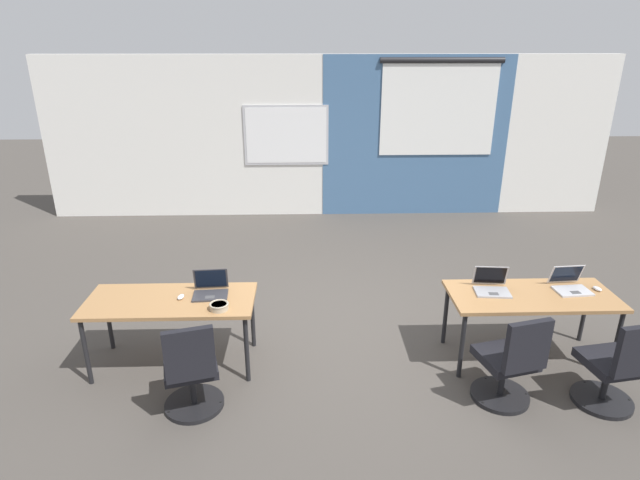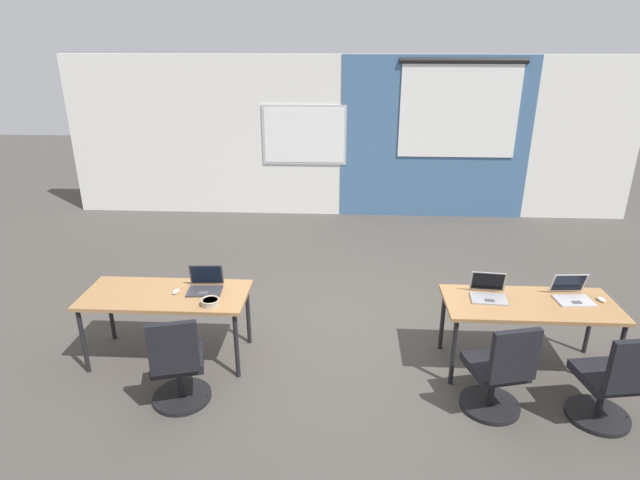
{
  "view_description": "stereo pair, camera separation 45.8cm",
  "coord_description": "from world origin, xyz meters",
  "views": [
    {
      "loc": [
        -0.45,
        -5.04,
        3.04
      ],
      "look_at": [
        -0.29,
        0.41,
        0.92
      ],
      "focal_mm": 29.13,
      "sensor_mm": 36.0,
      "label": 1
    },
    {
      "loc": [
        0.0,
        -5.04,
        3.04
      ],
      "look_at": [
        -0.29,
        0.41,
        0.92
      ],
      "focal_mm": 29.13,
      "sensor_mm": 36.0,
      "label": 2
    }
  ],
  "objects": [
    {
      "name": "ground_plane",
      "position": [
        0.0,
        0.0,
        0.0
      ],
      "size": [
        24.0,
        24.0,
        0.0
      ],
      "color": "#47423D"
    },
    {
      "name": "chair_near_right_inner",
      "position": [
        1.31,
        -1.29,
        0.38
      ],
      "size": [
        0.53,
        0.59,
        0.92
      ],
      "rotation": [
        0.0,
        0.0,
        3.39
      ],
      "color": "black",
      "rests_on": "ground"
    },
    {
      "name": "desk_near_right",
      "position": [
        1.75,
        -0.6,
        0.66
      ],
      "size": [
        1.6,
        0.7,
        0.72
      ],
      "color": "#A37547",
      "rests_on": "ground"
    },
    {
      "name": "desk_near_left",
      "position": [
        -1.75,
        -0.6,
        0.66
      ],
      "size": [
        1.6,
        0.7,
        0.72
      ],
      "color": "#A37547",
      "rests_on": "ground"
    },
    {
      "name": "chair_near_right_end",
      "position": [
        2.2,
        -1.38,
        0.38
      ],
      "size": [
        0.52,
        0.57,
        0.92
      ],
      "rotation": [
        0.0,
        0.0,
        3.3
      ],
      "color": "black",
      "rests_on": "ground"
    },
    {
      "name": "mouse_near_left_inner",
      "position": [
        -1.65,
        -0.58,
        0.74
      ],
      "size": [
        0.07,
        0.11,
        0.03
      ],
      "color": "silver",
      "rests_on": "desk_near_left"
    },
    {
      "name": "laptop_near_right_inner",
      "position": [
        1.37,
        -0.51,
        0.77
      ],
      "size": [
        0.36,
        0.32,
        0.23
      ],
      "rotation": [
        0.0,
        0.0,
        -0.1
      ],
      "color": "#9E9EA3",
      "rests_on": "desk_near_right"
    },
    {
      "name": "chair_near_left_inner",
      "position": [
        -1.43,
        -1.32,
        0.38
      ],
      "size": [
        0.54,
        0.59,
        0.92
      ],
      "rotation": [
        0.0,
        0.0,
        3.4
      ],
      "color": "black",
      "rests_on": "ground"
    },
    {
      "name": "laptop_near_right_end",
      "position": [
        2.16,
        -0.51,
        0.77
      ],
      "size": [
        0.35,
        0.33,
        0.23
      ],
      "rotation": [
        0.0,
        0.0,
        0.08
      ],
      "color": "#B7B7BC",
      "rests_on": "desk_near_right"
    },
    {
      "name": "mouse_near_right_end",
      "position": [
        2.42,
        -0.53,
        0.74
      ],
      "size": [
        0.09,
        0.11,
        0.03
      ],
      "color": "silver",
      "rests_on": "desk_near_right"
    },
    {
      "name": "snack_bowl",
      "position": [
        -1.25,
        -0.81,
        0.76
      ],
      "size": [
        0.18,
        0.18,
        0.06
      ],
      "color": "tan",
      "rests_on": "desk_near_left"
    },
    {
      "name": "back_wall_assembly",
      "position": [
        0.05,
        4.2,
        1.41
      ],
      "size": [
        10.0,
        0.27,
        2.8
      ],
      "color": "silver",
      "rests_on": "ground"
    },
    {
      "name": "laptop_near_left_inner",
      "position": [
        -1.38,
        -0.5,
        0.77
      ],
      "size": [
        0.35,
        0.3,
        0.23
      ],
      "rotation": [
        0.0,
        0.0,
        0.07
      ],
      "color": "#333338",
      "rests_on": "desk_near_left"
    }
  ]
}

